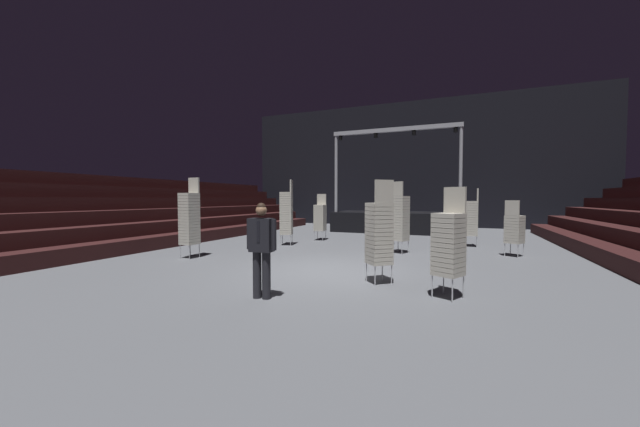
# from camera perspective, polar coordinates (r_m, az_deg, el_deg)

# --- Properties ---
(ground_plane) EXTENTS (22.00, 30.00, 0.10)m
(ground_plane) POSITION_cam_1_polar(r_m,az_deg,el_deg) (8.52, 0.65, -9.77)
(ground_plane) COLOR #515459
(arena_end_wall) EXTENTS (22.00, 0.30, 8.00)m
(arena_end_wall) POSITION_cam_1_polar(r_m,az_deg,el_deg) (23.05, 14.75, 7.96)
(arena_end_wall) COLOR black
(arena_end_wall) RESTS_ON ground_plane
(bleacher_bank_left) EXTENTS (4.50, 24.00, 2.70)m
(bleacher_bank_left) POSITION_cam_1_polar(r_m,az_deg,el_deg) (14.71, -31.17, 0.53)
(bleacher_bank_left) COLOR black
(bleacher_bank_left) RESTS_ON ground_plane
(stage_riser) EXTENTS (6.62, 2.90, 5.27)m
(stage_riser) POSITION_cam_1_polar(r_m,az_deg,el_deg) (18.62, 12.83, -1.11)
(stage_riser) COLOR black
(stage_riser) RESTS_ON ground_plane
(man_with_tie) EXTENTS (0.57, 0.26, 1.68)m
(man_with_tie) POSITION_cam_1_polar(r_m,az_deg,el_deg) (6.09, -9.76, -5.16)
(man_with_tie) COLOR black
(man_with_tie) RESTS_ON ground_plane
(chair_stack_front_left) EXTENTS (0.46, 0.46, 1.96)m
(chair_stack_front_left) POSITION_cam_1_polar(r_m,az_deg,el_deg) (14.49, 0.02, -0.59)
(chair_stack_front_left) COLOR #B2B5BA
(chair_stack_front_left) RESTS_ON ground_plane
(chair_stack_front_right) EXTENTS (0.62, 0.62, 2.14)m
(chair_stack_front_right) POSITION_cam_1_polar(r_m,az_deg,el_deg) (7.18, 9.86, -3.05)
(chair_stack_front_right) COLOR #B2B5BA
(chair_stack_front_right) RESTS_ON ground_plane
(chair_stack_mid_left) EXTENTS (0.45, 0.45, 2.14)m
(chair_stack_mid_left) POSITION_cam_1_polar(r_m,az_deg,el_deg) (13.72, 23.97, -0.62)
(chair_stack_mid_left) COLOR #B2B5BA
(chair_stack_mid_left) RESTS_ON ground_plane
(chair_stack_mid_right) EXTENTS (0.59, 0.59, 1.96)m
(chair_stack_mid_right) POSITION_cam_1_polar(r_m,az_deg,el_deg) (6.45, 20.68, -4.55)
(chair_stack_mid_right) COLOR #B2B5BA
(chair_stack_mid_right) RESTS_ON ground_plane
(chair_stack_mid_centre) EXTENTS (0.47, 0.47, 2.39)m
(chair_stack_mid_centre) POSITION_cam_1_polar(r_m,az_deg,el_deg) (10.85, -20.95, -0.66)
(chair_stack_mid_centre) COLOR #B2B5BA
(chair_stack_mid_centre) RESTS_ON ground_plane
(chair_stack_rear_left) EXTENTS (0.56, 0.56, 2.48)m
(chair_stack_rear_left) POSITION_cam_1_polar(r_m,az_deg,el_deg) (13.00, -5.61, 0.16)
(chair_stack_rear_left) COLOR #B2B5BA
(chair_stack_rear_left) RESTS_ON ground_plane
(chair_stack_rear_right) EXTENTS (0.58, 0.58, 2.31)m
(chair_stack_rear_right) POSITION_cam_1_polar(r_m,az_deg,el_deg) (13.28, 11.04, -0.18)
(chair_stack_rear_right) COLOR #B2B5BA
(chair_stack_rear_right) RESTS_ON ground_plane
(chair_stack_rear_centre) EXTENTS (0.60, 0.60, 1.71)m
(chair_stack_rear_centre) POSITION_cam_1_polar(r_m,az_deg,el_deg) (11.96, 29.68, -2.15)
(chair_stack_rear_centre) COLOR #B2B5BA
(chair_stack_rear_centre) RESTS_ON ground_plane
(chair_stack_aisle_left) EXTENTS (0.58, 0.58, 2.31)m
(chair_stack_aisle_left) POSITION_cam_1_polar(r_m,az_deg,el_deg) (11.32, 13.22, -0.65)
(chair_stack_aisle_left) COLOR #B2B5BA
(chair_stack_aisle_left) RESTS_ON ground_plane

